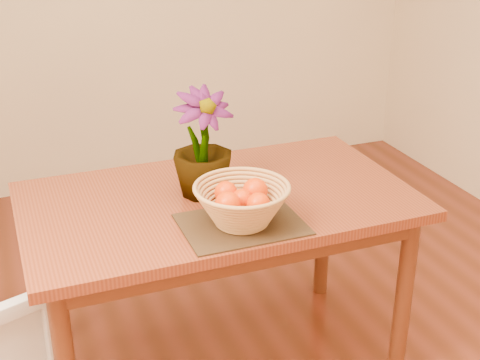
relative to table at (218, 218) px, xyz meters
name	(u,v)px	position (x,y,z in m)	size (l,w,h in m)	color
table	(218,218)	(0.00, 0.00, 0.00)	(1.40, 0.80, 0.75)	maroon
placemat	(242,224)	(0.00, -0.24, 0.09)	(0.40, 0.30, 0.01)	#3D2816
wicker_basket	(242,206)	(0.00, -0.24, 0.16)	(0.32, 0.32, 0.13)	tan
orange_pile	(242,198)	(0.00, -0.24, 0.19)	(0.20, 0.20, 0.08)	#E54803
potted_plant	(202,144)	(-0.04, 0.04, 0.28)	(0.22, 0.22, 0.39)	#184212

